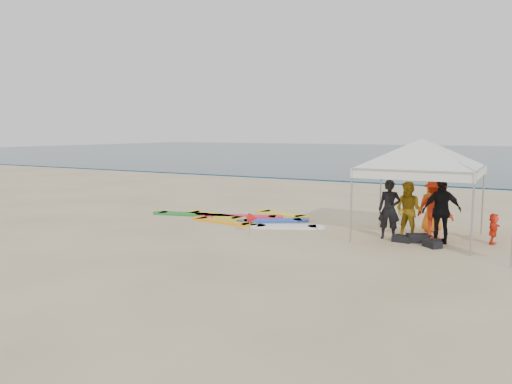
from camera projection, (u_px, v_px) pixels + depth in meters
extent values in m
plane|color=beige|center=(222.00, 250.00, 12.72)|extent=(120.00, 120.00, 0.00)
cube|color=#0C2633|center=(470.00, 154.00, 64.96)|extent=(160.00, 84.00, 0.08)
cube|color=silver|center=(393.00, 184.00, 28.57)|extent=(160.00, 1.20, 0.01)
imported|color=black|center=(389.00, 209.00, 14.00)|extent=(0.66, 0.48, 1.68)
imported|color=#BC901A|center=(409.00, 210.00, 14.05)|extent=(0.91, 0.78, 1.62)
imported|color=red|center=(435.00, 208.00, 14.16)|extent=(1.25, 0.97, 1.70)
imported|color=black|center=(442.00, 211.00, 13.35)|extent=(1.13, 0.92, 1.81)
imported|color=orange|center=(432.00, 206.00, 14.99)|extent=(0.83, 0.59, 1.59)
imported|color=#FF3516|center=(493.00, 229.00, 13.38)|extent=(0.29, 0.79, 0.84)
cylinder|color=#A5A5A8|center=(380.00, 194.00, 16.12)|extent=(0.05, 0.05, 2.02)
cylinder|color=#A5A5A8|center=(483.00, 200.00, 14.68)|extent=(0.05, 0.05, 2.02)
cylinder|color=#A5A5A8|center=(351.00, 206.00, 13.48)|extent=(0.05, 0.05, 2.02)
cylinder|color=#A5A5A8|center=(472.00, 215.00, 12.04)|extent=(0.05, 0.05, 2.02)
cube|color=white|center=(410.00, 176.00, 12.65)|extent=(3.13, 0.02, 0.24)
cube|color=white|center=(431.00, 168.00, 15.29)|extent=(3.13, 0.02, 0.24)
cube|color=white|center=(368.00, 170.00, 14.69)|extent=(0.02, 3.13, 0.24)
cube|color=white|center=(480.00, 174.00, 13.25)|extent=(0.02, 3.13, 0.24)
pyramid|color=white|center=(422.00, 138.00, 13.86)|extent=(4.28, 4.28, 0.81)
cylinder|color=#A5A5A8|center=(250.00, 224.00, 14.64)|extent=(0.02, 0.02, 0.60)
cone|color=red|center=(253.00, 218.00, 14.56)|extent=(0.28, 0.28, 0.28)
cube|color=black|center=(418.00, 238.00, 13.67)|extent=(0.66, 0.57, 0.22)
cube|color=black|center=(432.00, 244.00, 13.03)|extent=(0.54, 0.53, 0.18)
cube|color=black|center=(403.00, 239.00, 13.72)|extent=(0.54, 0.45, 0.16)
cube|color=black|center=(434.00, 243.00, 13.12)|extent=(0.40, 0.33, 0.20)
cube|color=#EE1C45|center=(240.00, 216.00, 17.60)|extent=(2.52, 1.38, 0.07)
cube|color=white|center=(287.00, 227.00, 15.69)|extent=(1.91, 1.23, 0.07)
cube|color=yellow|center=(282.00, 214.00, 18.06)|extent=(1.89, 0.96, 0.07)
cube|color=#FFA715|center=(224.00, 222.00, 16.58)|extent=(2.17, 0.78, 0.07)
cube|color=yellow|center=(215.00, 216.00, 17.78)|extent=(2.29, 0.91, 0.07)
cube|color=blue|center=(273.00, 221.00, 16.73)|extent=(1.90, 1.54, 0.07)
cube|color=#227E29|center=(181.00, 214.00, 18.15)|extent=(1.75, 0.91, 0.07)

